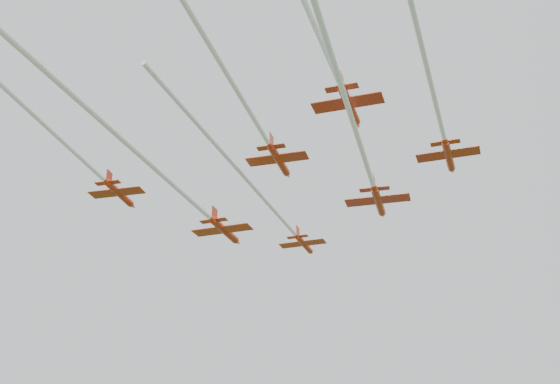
% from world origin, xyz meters
% --- Properties ---
extents(jet_lead, '(11.20, 60.66, 2.37)m').
position_xyz_m(jet_lead, '(-6.47, 6.89, 53.36)').
color(jet_lead, red).
extents(jet_row2_left, '(12.42, 64.66, 2.86)m').
position_xyz_m(jet_row2_left, '(-17.22, -4.25, 52.30)').
color(jet_row2_left, red).
extents(jet_row2_right, '(9.32, 63.94, 2.77)m').
position_xyz_m(jet_row2_right, '(8.80, -10.49, 52.43)').
color(jet_row2_right, red).
extents(jet_row3_left, '(8.14, 58.12, 2.43)m').
position_xyz_m(jet_row3_left, '(-27.70, -16.85, 53.70)').
color(jet_row3_left, red).
extents(jet_row3_mid, '(8.43, 51.48, 2.50)m').
position_xyz_m(jet_row3_mid, '(-3.53, -17.50, 54.74)').
color(jet_row3_mid, red).
extents(jet_row3_right, '(11.68, 68.56, 2.44)m').
position_xyz_m(jet_row3_right, '(17.24, -23.03, 53.96)').
color(jet_row3_right, red).
extents(jet_row4_right, '(8.87, 48.71, 2.46)m').
position_xyz_m(jet_row4_right, '(7.04, -29.40, 54.17)').
color(jet_row4_right, red).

